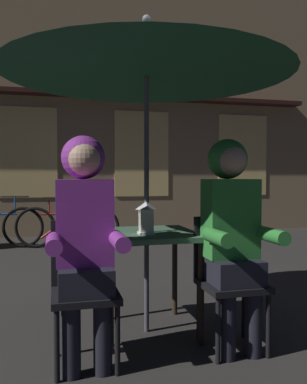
{
  "coord_description": "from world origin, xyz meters",
  "views": [
    {
      "loc": [
        -0.66,
        -2.9,
        1.15
      ],
      "look_at": [
        0.0,
        -0.21,
        1.04
      ],
      "focal_mm": 38.06,
      "sensor_mm": 36.0,
      "label": 1
    }
  ],
  "objects_px": {
    "chair_left": "(84,283)",
    "person_left_hooded": "(85,226)",
    "person_right_hooded": "(232,222)",
    "bicycle_third": "(67,226)",
    "lantern": "(146,217)",
    "chair_right": "(228,274)",
    "patio_umbrella": "(146,50)",
    "cafe_table": "(147,246)"
  },
  "relations": [
    {
      "from": "patio_umbrella",
      "to": "bicycle_third",
      "type": "distance_m",
      "value": 4.15
    },
    {
      "from": "cafe_table",
      "to": "patio_umbrella",
      "type": "xyz_separation_m",
      "value": [
        0.0,
        0.0,
        1.42
      ]
    },
    {
      "from": "cafe_table",
      "to": "person_right_hooded",
      "type": "relative_size",
      "value": 0.53
    },
    {
      "from": "chair_right",
      "to": "bicycle_third",
      "type": "relative_size",
      "value": 0.53
    },
    {
      "from": "chair_right",
      "to": "person_right_hooded",
      "type": "height_order",
      "value": "person_right_hooded"
    },
    {
      "from": "person_right_hooded",
      "to": "patio_umbrella",
      "type": "bearing_deg",
      "value": 138.43
    },
    {
      "from": "person_right_hooded",
      "to": "bicycle_third",
      "type": "height_order",
      "value": "person_right_hooded"
    },
    {
      "from": "cafe_table",
      "to": "chair_right",
      "type": "height_order",
      "value": "chair_right"
    },
    {
      "from": "lantern",
      "to": "person_left_hooded",
      "type": "distance_m",
      "value": 0.55
    },
    {
      "from": "patio_umbrella",
      "to": "chair_right",
      "type": "height_order",
      "value": "patio_umbrella"
    },
    {
      "from": "chair_left",
      "to": "bicycle_third",
      "type": "relative_size",
      "value": 0.53
    },
    {
      "from": "cafe_table",
      "to": "patio_umbrella",
      "type": "height_order",
      "value": "patio_umbrella"
    },
    {
      "from": "patio_umbrella",
      "to": "cafe_table",
      "type": "bearing_deg",
      "value": 0.0
    },
    {
      "from": "chair_right",
      "to": "person_right_hooded",
      "type": "relative_size",
      "value": 0.62
    },
    {
      "from": "bicycle_third",
      "to": "person_right_hooded",
      "type": "bearing_deg",
      "value": -77.3
    },
    {
      "from": "patio_umbrella",
      "to": "person_left_hooded",
      "type": "bearing_deg",
      "value": -138.43
    },
    {
      "from": "chair_right",
      "to": "person_left_hooded",
      "type": "bearing_deg",
      "value": -176.61
    },
    {
      "from": "person_right_hooded",
      "to": "lantern",
      "type": "bearing_deg",
      "value": 148.02
    },
    {
      "from": "chair_right",
      "to": "lantern",
      "type": "bearing_deg",
      "value": 152.86
    },
    {
      "from": "person_left_hooded",
      "to": "chair_right",
      "type": "bearing_deg",
      "value": 3.39
    },
    {
      "from": "chair_right",
      "to": "person_left_hooded",
      "type": "xyz_separation_m",
      "value": [
        -0.96,
        -0.06,
        0.36
      ]
    },
    {
      "from": "chair_left",
      "to": "chair_right",
      "type": "distance_m",
      "value": 0.96
    },
    {
      "from": "cafe_table",
      "to": "bicycle_third",
      "type": "height_order",
      "value": "bicycle_third"
    },
    {
      "from": "cafe_table",
      "to": "patio_umbrella",
      "type": "relative_size",
      "value": 0.32
    },
    {
      "from": "cafe_table",
      "to": "lantern",
      "type": "xyz_separation_m",
      "value": [
        -0.03,
        -0.11,
        0.22
      ]
    },
    {
      "from": "chair_left",
      "to": "person_left_hooded",
      "type": "relative_size",
      "value": 0.62
    },
    {
      "from": "chair_left",
      "to": "cafe_table",
      "type": "bearing_deg",
      "value": 37.55
    },
    {
      "from": "chair_left",
      "to": "person_left_hooded",
      "type": "height_order",
      "value": "person_left_hooded"
    },
    {
      "from": "lantern",
      "to": "bicycle_third",
      "type": "relative_size",
      "value": 0.14
    },
    {
      "from": "chair_left",
      "to": "chair_right",
      "type": "xyz_separation_m",
      "value": [
        0.96,
        0.0,
        0.0
      ]
    },
    {
      "from": "person_left_hooded",
      "to": "bicycle_third",
      "type": "relative_size",
      "value": 0.85
    },
    {
      "from": "chair_left",
      "to": "lantern",
      "type": "bearing_deg",
      "value": 30.0
    },
    {
      "from": "person_right_hooded",
      "to": "bicycle_third",
      "type": "distance_m",
      "value": 4.31
    },
    {
      "from": "patio_umbrella",
      "to": "person_right_hooded",
      "type": "relative_size",
      "value": 1.65
    },
    {
      "from": "person_right_hooded",
      "to": "chair_left",
      "type": "bearing_deg",
      "value": 176.61
    },
    {
      "from": "bicycle_third",
      "to": "cafe_table",
      "type": "bearing_deg",
      "value": -82.98
    },
    {
      "from": "patio_umbrella",
      "to": "chair_left",
      "type": "bearing_deg",
      "value": -142.45
    },
    {
      "from": "chair_right",
      "to": "person_left_hooded",
      "type": "distance_m",
      "value": 1.03
    },
    {
      "from": "patio_umbrella",
      "to": "chair_left",
      "type": "distance_m",
      "value": 1.68
    },
    {
      "from": "patio_umbrella",
      "to": "lantern",
      "type": "relative_size",
      "value": 10.0
    },
    {
      "from": "lantern",
      "to": "person_left_hooded",
      "type": "xyz_separation_m",
      "value": [
        -0.45,
        -0.32,
        -0.01
      ]
    },
    {
      "from": "patio_umbrella",
      "to": "person_right_hooded",
      "type": "distance_m",
      "value": 1.37
    }
  ]
}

